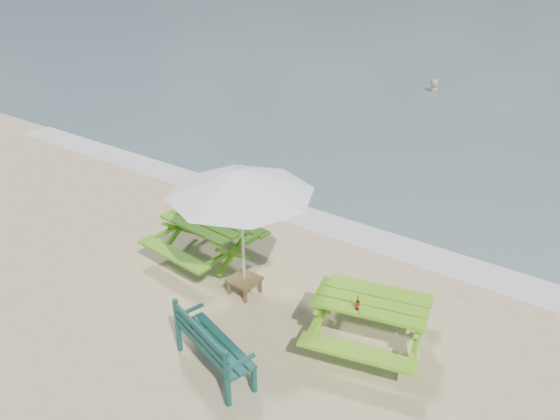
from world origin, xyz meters
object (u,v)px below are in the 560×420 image
Objects in this scene: beer_bottle at (357,305)px; picnic_table_right at (369,323)px; picnic_table_left at (205,241)px; swimmer at (433,100)px; patio_umbrella at (241,181)px; park_bench at (215,355)px; side_table at (245,285)px.

picnic_table_right is at bearing 75.42° from beer_bottle.
picnic_table_left is at bearing 173.74° from picnic_table_right.
beer_bottle is at bearing -73.47° from swimmer.
swimmer is at bearing 107.13° from picnic_table_right.
patio_umbrella reaches higher than swimmer.
picnic_table_right is 1.44× the size of park_bench.
picnic_table_left is 3.02m from park_bench.
swimmer is (-4.43, 14.37, -0.70)m from picnic_table_right.
side_table is (-0.80, 1.69, -0.11)m from park_bench.
swimmer reaches higher than side_table.
picnic_table_right is 2.33m from park_bench.
side_table is at bearing -178.26° from picnic_table_right.
park_bench is (2.11, -2.16, -0.11)m from picnic_table_left.
swimmer is at bearing 106.53° from beer_bottle.
park_bench reaches higher than swimmer.
patio_umbrella is 14.80m from swimmer.
park_bench is 3.01× the size of side_table.
patio_umbrella is (-0.00, 0.00, 1.97)m from side_table.
patio_umbrella is at bearing -178.26° from picnic_table_right.
park_bench reaches higher than picnic_table_right.
swimmer is at bearing 100.20° from park_bench.
picnic_table_left is 0.92× the size of picnic_table_right.
side_table is at bearing 0.00° from patio_umbrella.
park_bench is at bearing -64.60° from patio_umbrella.
beer_bottle is at bearing -104.58° from picnic_table_right.
beer_bottle is at bearing 45.17° from park_bench.
picnic_table_left is 3.96× the size of side_table.
beer_bottle reaches higher than park_bench.
park_bench is at bearing -79.80° from swimmer.
beer_bottle reaches higher than picnic_table_right.
picnic_table_left is 3.66m from beer_bottle.
picnic_table_right is at bearing 1.74° from side_table.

